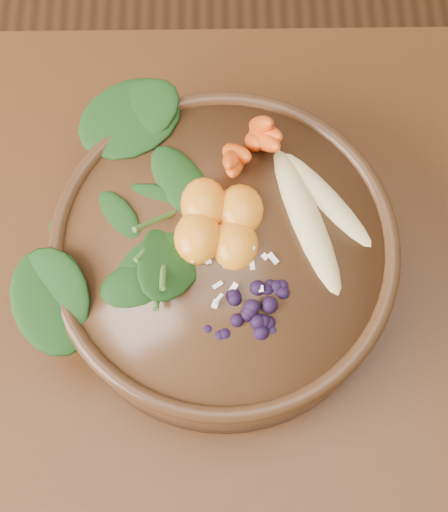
{
  "coord_description": "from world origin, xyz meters",
  "views": [
    {
      "loc": [
        -0.07,
        -0.05,
        1.39
      ],
      "look_at": [
        -0.07,
        0.17,
        0.8
      ],
      "focal_mm": 50.0,
      "sensor_mm": 36.0,
      "label": 1
    }
  ],
  "objects_px": {
    "stoneware_bowl": "(224,260)",
    "carrot_cluster": "(253,122)",
    "banana_halves": "(319,202)",
    "blueberry_pile": "(253,302)",
    "kale_heap": "(148,186)",
    "mandarin_cluster": "(219,216)",
    "dining_table": "(292,462)"
  },
  "relations": [
    {
      "from": "mandarin_cluster",
      "to": "dining_table",
      "type": "bearing_deg",
      "value": -69.36
    },
    {
      "from": "kale_heap",
      "to": "carrot_cluster",
      "type": "bearing_deg",
      "value": 28.81
    },
    {
      "from": "dining_table",
      "to": "kale_heap",
      "type": "distance_m",
      "value": 0.32
    },
    {
      "from": "stoneware_bowl",
      "to": "banana_halves",
      "type": "distance_m",
      "value": 0.1
    },
    {
      "from": "kale_heap",
      "to": "banana_halves",
      "type": "height_order",
      "value": "kale_heap"
    },
    {
      "from": "carrot_cluster",
      "to": "banana_halves",
      "type": "relative_size",
      "value": 0.49
    },
    {
      "from": "dining_table",
      "to": "blueberry_pile",
      "type": "height_order",
      "value": "blueberry_pile"
    },
    {
      "from": "kale_heap",
      "to": "carrot_cluster",
      "type": "relative_size",
      "value": 2.38
    },
    {
      "from": "kale_heap",
      "to": "banana_halves",
      "type": "xyz_separation_m",
      "value": [
        0.14,
        -0.01,
        -0.01
      ]
    },
    {
      "from": "dining_table",
      "to": "carrot_cluster",
      "type": "xyz_separation_m",
      "value": [
        -0.04,
        0.26,
        0.21
      ]
    },
    {
      "from": "stoneware_bowl",
      "to": "carrot_cluster",
      "type": "xyz_separation_m",
      "value": [
        0.03,
        0.09,
        0.08
      ]
    },
    {
      "from": "stoneware_bowl",
      "to": "mandarin_cluster",
      "type": "height_order",
      "value": "mandarin_cluster"
    },
    {
      "from": "mandarin_cluster",
      "to": "blueberry_pile",
      "type": "height_order",
      "value": "blueberry_pile"
    },
    {
      "from": "dining_table",
      "to": "blueberry_pile",
      "type": "relative_size",
      "value": 11.59
    },
    {
      "from": "dining_table",
      "to": "stoneware_bowl",
      "type": "bearing_deg",
      "value": 111.53
    },
    {
      "from": "carrot_cluster",
      "to": "banana_halves",
      "type": "distance_m",
      "value": 0.09
    },
    {
      "from": "stoneware_bowl",
      "to": "blueberry_pile",
      "type": "xyz_separation_m",
      "value": [
        0.02,
        -0.06,
        0.06
      ]
    },
    {
      "from": "banana_halves",
      "to": "mandarin_cluster",
      "type": "relative_size",
      "value": 1.76
    },
    {
      "from": "blueberry_pile",
      "to": "stoneware_bowl",
      "type": "bearing_deg",
      "value": 111.16
    },
    {
      "from": "kale_heap",
      "to": "banana_halves",
      "type": "bearing_deg",
      "value": -5.25
    },
    {
      "from": "stoneware_bowl",
      "to": "carrot_cluster",
      "type": "bearing_deg",
      "value": 74.61
    },
    {
      "from": "kale_heap",
      "to": "carrot_cluster",
      "type": "xyz_separation_m",
      "value": [
        0.09,
        0.05,
        0.02
      ]
    },
    {
      "from": "banana_halves",
      "to": "blueberry_pile",
      "type": "relative_size",
      "value": 1.21
    },
    {
      "from": "mandarin_cluster",
      "to": "blueberry_pile",
      "type": "bearing_deg",
      "value": -70.97
    },
    {
      "from": "stoneware_bowl",
      "to": "carrot_cluster",
      "type": "distance_m",
      "value": 0.13
    },
    {
      "from": "blueberry_pile",
      "to": "kale_heap",
      "type": "bearing_deg",
      "value": 130.1
    },
    {
      "from": "dining_table",
      "to": "mandarin_cluster",
      "type": "xyz_separation_m",
      "value": [
        -0.07,
        0.19,
        0.19
      ]
    },
    {
      "from": "stoneware_bowl",
      "to": "banana_halves",
      "type": "bearing_deg",
      "value": 21.04
    },
    {
      "from": "banana_halves",
      "to": "mandarin_cluster",
      "type": "xyz_separation_m",
      "value": [
        -0.08,
        -0.01,
        0.0
      ]
    },
    {
      "from": "stoneware_bowl",
      "to": "kale_heap",
      "type": "relative_size",
      "value": 1.53
    },
    {
      "from": "stoneware_bowl",
      "to": "mandarin_cluster",
      "type": "distance_m",
      "value": 0.06
    },
    {
      "from": "kale_heap",
      "to": "mandarin_cluster",
      "type": "xyz_separation_m",
      "value": [
        0.06,
        -0.03,
        -0.01
      ]
    }
  ]
}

